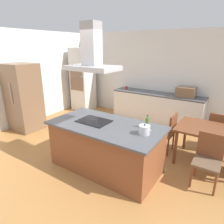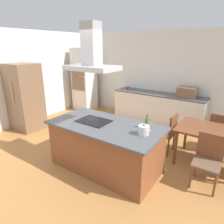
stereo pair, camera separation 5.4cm
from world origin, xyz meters
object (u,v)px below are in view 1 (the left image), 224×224
object	(u,v)px
coffee_mug_red	(126,88)
range_hood	(92,55)
tea_kettle	(144,130)
countertop_microwave	(186,92)
chair_at_left_end	(168,131)
cooktop	(94,121)
olive_oil_bottle	(147,122)
chair_facing_island	(208,157)
dining_table	(216,134)
chair_facing_back_wall	(219,130)
refrigerator	(24,97)
wall_oven_stack	(83,79)

from	to	relation	value
coffee_mug_red	range_hood	xyz separation A→B (m)	(0.94, -2.89, 1.16)
coffee_mug_red	tea_kettle	bearing A→B (deg)	-55.56
countertop_microwave	chair_at_left_end	distance (m)	1.73
tea_kettle	chair_at_left_end	world-z (taller)	tea_kettle
coffee_mug_red	countertop_microwave	bearing A→B (deg)	-0.15
countertop_microwave	range_hood	world-z (taller)	range_hood
coffee_mug_red	cooktop	bearing A→B (deg)	-71.93
olive_oil_bottle	chair_at_left_end	bearing A→B (deg)	85.28
coffee_mug_red	olive_oil_bottle	bearing A→B (deg)	-53.98
chair_facing_island	chair_at_left_end	distance (m)	1.13
chair_at_left_end	dining_table	bearing A→B (deg)	0.00
chair_facing_island	range_hood	world-z (taller)	range_hood
chair_facing_island	range_hood	size ratio (longest dim) A/B	0.99
olive_oil_bottle	countertop_microwave	distance (m)	2.61
coffee_mug_red	chair_facing_island	size ratio (longest dim) A/B	0.10
olive_oil_bottle	chair_facing_back_wall	world-z (taller)	olive_oil_bottle
olive_oil_bottle	chair_at_left_end	distance (m)	1.08
cooktop	dining_table	distance (m)	2.32
chair_facing_island	olive_oil_bottle	bearing A→B (deg)	-163.31
chair_facing_island	dining_table	bearing A→B (deg)	90.00
dining_table	chair_facing_back_wall	bearing A→B (deg)	90.00
tea_kettle	chair_facing_island	distance (m)	1.18
olive_oil_bottle	refrigerator	xyz separation A→B (m)	(-3.67, 0.05, -0.09)
refrigerator	chair_facing_island	bearing A→B (deg)	3.05
chair_facing_back_wall	range_hood	size ratio (longest dim) A/B	0.99
coffee_mug_red	wall_oven_stack	xyz separation A→B (m)	(-1.69, -0.24, 0.16)
refrigerator	dining_table	bearing A→B (deg)	11.09
dining_table	chair_at_left_end	distance (m)	0.93
wall_oven_stack	cooktop	bearing A→B (deg)	-45.18
coffee_mug_red	range_hood	world-z (taller)	range_hood
refrigerator	range_hood	world-z (taller)	range_hood
chair_facing_back_wall	dining_table	bearing A→B (deg)	-90.00
countertop_microwave	refrigerator	xyz separation A→B (m)	(-3.66, -2.56, -0.13)
countertop_microwave	chair_facing_island	distance (m)	2.57
coffee_mug_red	range_hood	size ratio (longest dim) A/B	0.10
olive_oil_bottle	coffee_mug_red	xyz separation A→B (m)	(-1.90, 2.61, -0.05)
olive_oil_bottle	chair_facing_island	size ratio (longest dim) A/B	0.26
countertop_microwave	chair_at_left_end	xyz separation A→B (m)	(0.09, -1.64, -0.53)
olive_oil_bottle	cooktop	bearing A→B (deg)	-164.17
dining_table	chair_facing_back_wall	xyz separation A→B (m)	(0.00, 0.67, -0.16)
cooktop	chair_facing_back_wall	xyz separation A→B (m)	(1.95, 1.90, -0.40)
range_hood	coffee_mug_red	bearing A→B (deg)	108.07
cooktop	refrigerator	bearing A→B (deg)	173.23
olive_oil_bottle	range_hood	bearing A→B (deg)	-164.17
cooktop	coffee_mug_red	xyz separation A→B (m)	(-0.94, 2.89, 0.04)
refrigerator	chair_at_left_end	world-z (taller)	refrigerator
range_hood	chair_at_left_end	bearing A→B (deg)	49.96
chair_facing_island	chair_facing_back_wall	distance (m)	1.33
countertop_microwave	range_hood	size ratio (longest dim) A/B	0.56
countertop_microwave	coffee_mug_red	size ratio (longest dim) A/B	5.56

